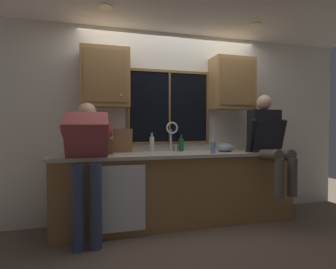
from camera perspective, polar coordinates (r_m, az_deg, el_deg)
The scene contains 24 objects.
back_wall at distance 3.79m, azimuth 0.66°, elevation 1.97°, with size 5.47×0.12×2.55m, color silver.
ceiling_downlight_left at distance 3.24m, azimuth -13.13°, elevation 25.02°, with size 0.14×0.14×0.01m, color #FFEAB2.
ceiling_downlight_right at distance 3.80m, azimuth 18.27°, elevation 21.43°, with size 0.14×0.14×0.01m, color #FFEAB2.
window_glass at distance 3.72m, azimuth 0.30°, elevation 5.83°, with size 1.10×0.02×0.95m, color black.
window_frame_top at distance 3.78m, azimuth 0.34°, elevation 13.32°, with size 1.17×0.02×0.04m, color brown.
window_frame_bottom at distance 3.71m, azimuth 0.34°, elevation -1.77°, with size 1.17×0.02×0.04m, color brown.
window_frame_left at distance 3.60m, azimuth -8.44°, elevation 5.96°, with size 0.04×0.02×0.95m, color brown.
window_frame_right at distance 3.90m, azimuth 8.42°, elevation 5.62°, with size 0.04×0.02×0.95m, color brown.
window_mullion_center at distance 3.71m, azimuth 0.35°, elevation 5.85°, with size 0.02×0.02×0.95m, color brown.
lower_cabinet_run at distance 3.55m, azimuth 2.26°, elevation -11.62°, with size 3.07×0.58×0.88m, color olive.
countertop at distance 3.45m, azimuth 2.37°, elevation -4.24°, with size 3.13×0.62×0.04m, color beige.
dishwasher_front at distance 3.09m, azimuth -10.52°, elevation -13.35°, with size 0.60×0.02×0.74m, color white.
upper_cabinet_left at distance 3.46m, azimuth -13.28°, elevation 11.68°, with size 0.59×0.36×0.72m.
upper_cabinet_right at distance 3.94m, azimuth 13.49°, elevation 10.46°, with size 0.59×0.36×0.72m.
sink at distance 3.46m, azimuth 1.62°, elevation -5.53°, with size 0.80×0.46×0.21m.
faucet at distance 3.60m, azimuth 0.89°, elevation 0.37°, with size 0.18×0.09×0.40m.
person_standing at distance 2.99m, azimuth -16.95°, elevation -4.25°, with size 0.53×0.70×1.53m.
person_sitting_on_counter at distance 3.73m, azimuth 20.67°, elevation -0.77°, with size 0.54×0.60×1.26m.
knife_block at distance 3.33m, azimuth -12.72°, elevation -2.28°, with size 0.12×0.18×0.32m.
cutting_board at distance 3.52m, azimuth -9.59°, elevation -1.32°, with size 0.24×0.02×0.31m, color #997047.
mixing_bowl at distance 3.68m, azimuth 12.09°, elevation -2.77°, with size 0.23×0.23×0.12m, color #8C99A8.
soap_dispenser at distance 3.40m, azimuth 9.57°, elevation -2.74°, with size 0.06×0.07×0.20m.
bottle_green_glass at distance 3.66m, azimuth 2.83°, elevation -2.11°, with size 0.07×0.07×0.23m.
bottle_tall_clear at distance 3.57m, azimuth -3.48°, elevation -1.98°, with size 0.06×0.06×0.26m.
Camera 1 is at (-1.05, -3.58, 1.26)m, focal length 28.56 mm.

